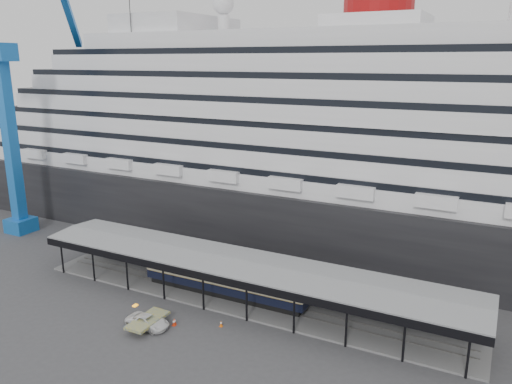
{
  "coord_description": "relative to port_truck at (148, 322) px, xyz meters",
  "views": [
    {
      "loc": [
        27.08,
        -43.9,
        28.6
      ],
      "look_at": [
        0.44,
        8.0,
        13.14
      ],
      "focal_mm": 35.0,
      "sensor_mm": 36.0,
      "label": 1
    }
  ],
  "objects": [
    {
      "name": "ground",
      "position": [
        6.15,
        5.36,
        -0.7
      ],
      "size": [
        200.0,
        200.0,
        0.0
      ],
      "primitive_type": "plane",
      "color": "#3B3B3E",
      "rests_on": "ground"
    },
    {
      "name": "traffic_cone_right",
      "position": [
        7.12,
        3.84,
        -0.33
      ],
      "size": [
        0.42,
        0.42,
        0.73
      ],
      "rotation": [
        0.0,
        0.0,
        0.12
      ],
      "color": "orange",
      "rests_on": "ground"
    },
    {
      "name": "traffic_cone_mid",
      "position": [
        2.34,
        1.63,
        -0.3
      ],
      "size": [
        0.43,
        0.43,
        0.8
      ],
      "rotation": [
        0.0,
        0.0,
        -0.04
      ],
      "color": "red",
      "rests_on": "ground"
    },
    {
      "name": "pullman_carriage",
      "position": [
        3.72,
        10.36,
        1.92
      ],
      "size": [
        21.94,
        3.08,
        21.52
      ],
      "rotation": [
        0.0,
        0.0,
        0.01
      ],
      "color": "black",
      "rests_on": "ground"
    },
    {
      "name": "platform_canopy",
      "position": [
        6.15,
        10.36,
        1.67
      ],
      "size": [
        56.0,
        9.18,
        5.3
      ],
      "color": "slate",
      "rests_on": "ground"
    },
    {
      "name": "traffic_cone_left",
      "position": [
        2.29,
        1.8,
        -0.3
      ],
      "size": [
        0.52,
        0.52,
        0.81
      ],
      "rotation": [
        0.0,
        0.0,
        0.3
      ],
      "color": "red",
      "rests_on": "ground"
    },
    {
      "name": "cruise_ship",
      "position": [
        6.19,
        37.36,
        17.65
      ],
      "size": [
        130.0,
        30.0,
        43.9
      ],
      "color": "black",
      "rests_on": "ground"
    },
    {
      "name": "port_truck",
      "position": [
        0.0,
        0.0,
        0.0
      ],
      "size": [
        5.01,
        2.31,
        1.39
      ],
      "primitive_type": "imported",
      "rotation": [
        0.0,
        0.0,
        1.57
      ],
      "color": "white",
      "rests_on": "ground"
    },
    {
      "name": "crane_blue",
      "position": [
        -38.97,
        15.99,
        19.26
      ],
      "size": [
        22.63,
        19.19,
        47.6
      ],
      "color": "blue",
      "rests_on": "ground"
    }
  ]
}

